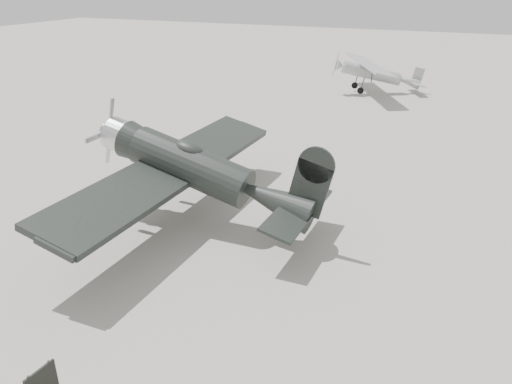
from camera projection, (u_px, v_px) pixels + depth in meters
ground at (288, 237)px, 19.16m from camera, size 160.00×160.00×0.00m
lowwing_monoplane at (201, 171)px, 19.26m from camera, size 9.61×13.33×4.33m
highwing_monoplane at (375, 71)px, 41.48m from camera, size 8.01×10.25×3.01m
sign_board at (42, 384)px, 11.36m from camera, size 0.14×0.81×1.18m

